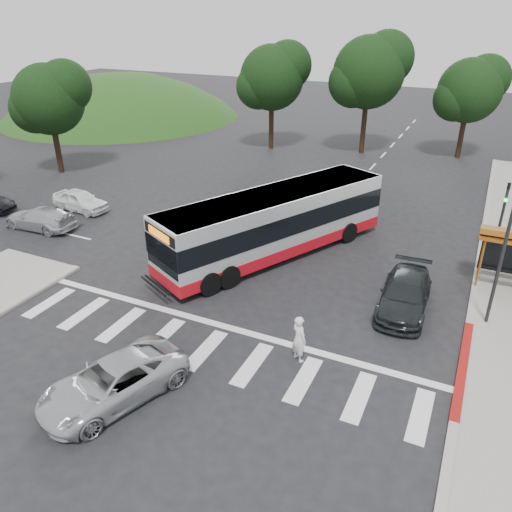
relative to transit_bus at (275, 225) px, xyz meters
The scene contains 17 objects.
ground 4.18m from the transit_bus, 76.65° to the right, with size 140.00×140.00×0.00m, color black.
curb_east 10.89m from the transit_bus, 23.41° to the left, with size 0.30×40.00×0.15m, color #9E9991.
curb_east_red 11.53m from the transit_bus, 30.06° to the right, with size 0.32×6.00×0.15m, color maroon.
hillside_nw 40.76m from the transit_bus, 139.82° to the left, with size 44.00×44.00×10.00m, color #1D3A12.
crosswalk_ladder 8.93m from the transit_bus, 84.22° to the right, with size 18.00×2.60×0.01m, color silver.
traffic_signal_ne_tall 10.94m from the transit_bus, 11.99° to the right, with size 0.18×0.37×6.50m.
traffic_signal_ne_short 11.54m from the transit_bus, 24.47° to the left, with size 0.18×0.37×4.00m.
tree_north_a 22.97m from the transit_bus, 92.65° to the left, with size 6.60×6.15×10.17m.
tree_north_b 25.62m from the transit_bus, 74.05° to the left, with size 5.72×5.33×8.43m.
tree_north_c 22.73m from the transit_bus, 113.96° to the left, with size 6.16×5.74×9.30m.
tree_west_a 22.33m from the transit_bus, 163.24° to the left, with size 5.72×5.33×8.43m.
transit_bus is the anchor object (origin of this frame).
pedestrian 8.87m from the transit_bus, 60.92° to the right, with size 0.68×0.45×1.88m, color white.
dark_sedan 7.64m from the transit_bus, 19.05° to the right, with size 1.98×4.88×1.42m, color #212426.
silver_suv_south 12.30m from the transit_bus, 92.35° to the right, with size 2.31×5.01×1.39m, color #B8BBBD.
west_car_white 13.83m from the transit_bus, behind, with size 1.58×3.92×1.33m, color white.
west_car_silver 14.14m from the transit_bus, 168.88° to the right, with size 1.82×4.47×1.30m, color #B7BBBD.
Camera 1 is at (8.35, -18.12, 11.75)m, focal length 35.00 mm.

